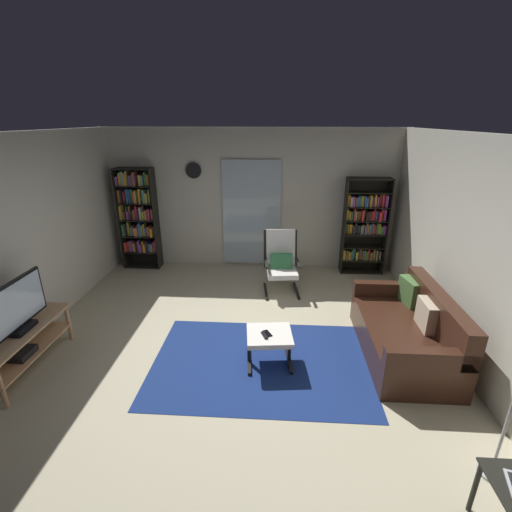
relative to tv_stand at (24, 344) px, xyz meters
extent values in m
plane|color=#BDB494|center=(2.35, 0.53, -0.34)|extent=(7.02, 7.02, 0.00)
cube|color=beige|center=(2.35, 3.43, 0.96)|extent=(5.60, 0.06, 2.60)
cube|color=beige|center=(-0.35, 0.53, 0.96)|extent=(0.06, 6.00, 2.60)
cube|color=beige|center=(5.05, 0.53, 0.96)|extent=(0.06, 6.00, 2.60)
cube|color=silver|center=(2.35, 3.37, 0.71)|extent=(1.10, 0.01, 2.00)
cube|color=navy|center=(2.68, 0.28, -0.34)|extent=(2.56, 1.76, 0.01)
cube|color=tan|center=(0.00, 0.01, 0.16)|extent=(0.41, 1.33, 0.02)
cube|color=tan|center=(0.00, 0.01, -0.11)|extent=(0.37, 1.27, 0.02)
cylinder|color=tan|center=(0.16, -0.60, -0.09)|extent=(0.05, 0.05, 0.49)
cylinder|color=tan|center=(0.16, 0.63, -0.09)|extent=(0.05, 0.05, 0.49)
cylinder|color=tan|center=(-0.16, 0.63, -0.09)|extent=(0.05, 0.05, 0.49)
cube|color=black|center=(0.00, -0.09, -0.06)|extent=(0.25, 0.28, 0.07)
cube|color=black|center=(0.00, 0.01, 0.20)|extent=(0.20, 0.32, 0.05)
cube|color=black|center=(0.00, 0.01, 0.49)|extent=(0.04, 0.93, 0.54)
cube|color=silver|center=(0.02, 0.01, 0.49)|extent=(0.01, 0.88, 0.48)
cube|color=black|center=(-0.11, 3.17, 0.61)|extent=(0.02, 0.30, 1.91)
cube|color=black|center=(0.56, 3.17, 0.61)|extent=(0.02, 0.30, 1.91)
cube|color=black|center=(0.23, 3.31, 0.61)|extent=(0.69, 0.02, 1.91)
cube|color=black|center=(0.23, 3.17, -0.32)|extent=(0.66, 0.28, 0.02)
cube|color=black|center=(0.23, 3.17, -0.02)|extent=(0.66, 0.28, 0.02)
cube|color=black|center=(0.23, 3.17, 0.30)|extent=(0.66, 0.28, 0.02)
cube|color=black|center=(0.23, 3.17, 0.61)|extent=(0.66, 0.28, 0.02)
cube|color=black|center=(0.23, 3.17, 0.93)|extent=(0.66, 0.28, 0.02)
cube|color=black|center=(0.23, 3.17, 1.25)|extent=(0.66, 0.28, 0.02)
cube|color=black|center=(0.23, 3.17, 1.55)|extent=(0.66, 0.28, 0.02)
cube|color=#C53A30|center=(-0.07, 3.16, 0.08)|extent=(0.03, 0.19, 0.18)
cube|color=red|center=(-0.03, 3.17, 0.08)|extent=(0.04, 0.10, 0.19)
cube|color=#3862B2|center=(0.02, 3.15, 0.10)|extent=(0.02, 0.11, 0.22)
cube|color=#94398A|center=(0.04, 3.18, 0.09)|extent=(0.03, 0.17, 0.21)
cube|color=orange|center=(0.09, 3.17, 0.07)|extent=(0.04, 0.13, 0.17)
cube|color=#1F2030|center=(0.13, 3.18, 0.08)|extent=(0.04, 0.14, 0.18)
cube|color=#8D4993|center=(0.18, 3.15, 0.09)|extent=(0.04, 0.12, 0.21)
cube|color=#8E4795|center=(0.23, 3.16, 0.06)|extent=(0.04, 0.23, 0.15)
cube|color=orange|center=(0.26, 3.15, 0.09)|extent=(0.02, 0.12, 0.21)
cube|color=gold|center=(0.30, 3.15, 0.06)|extent=(0.04, 0.19, 0.15)
cube|color=#2B1C2A|center=(0.35, 3.18, 0.10)|extent=(0.03, 0.22, 0.22)
cube|color=#385BA1|center=(0.40, 3.16, 0.07)|extent=(0.04, 0.18, 0.16)
cube|color=#A38C33|center=(0.44, 3.17, 0.06)|extent=(0.03, 0.20, 0.15)
cube|color=#9F428F|center=(0.48, 3.17, 0.09)|extent=(0.04, 0.14, 0.20)
cube|color=red|center=(0.52, 3.16, 0.11)|extent=(0.03, 0.14, 0.25)
cube|color=#347A47|center=(-0.07, 3.16, 0.42)|extent=(0.04, 0.19, 0.22)
cube|color=#2E1A21|center=(-0.03, 3.18, 0.41)|extent=(0.02, 0.18, 0.21)
cube|color=#A78E37|center=(0.01, 3.17, 0.43)|extent=(0.04, 0.10, 0.26)
cube|color=#3D8844|center=(0.06, 3.18, 0.39)|extent=(0.03, 0.16, 0.17)
cube|color=#97498E|center=(0.10, 3.16, 0.40)|extent=(0.03, 0.12, 0.19)
cube|color=gold|center=(0.14, 3.17, 0.39)|extent=(0.02, 0.17, 0.16)
cube|color=orange|center=(0.18, 3.16, 0.39)|extent=(0.04, 0.18, 0.17)
cube|color=#93458B|center=(0.22, 3.17, 0.41)|extent=(0.03, 0.18, 0.22)
cube|color=#296CB4|center=(0.25, 3.16, 0.44)|extent=(0.03, 0.23, 0.27)
cube|color=#9A9834|center=(0.29, 3.15, 0.40)|extent=(0.03, 0.13, 0.20)
cube|color=#A68B30|center=(0.32, 3.17, 0.42)|extent=(0.02, 0.15, 0.24)
cube|color=#3E59B5|center=(0.36, 3.15, 0.38)|extent=(0.04, 0.12, 0.16)
cube|color=orange|center=(0.40, 3.18, 0.39)|extent=(0.03, 0.18, 0.18)
cube|color=red|center=(0.44, 3.17, 0.40)|extent=(0.03, 0.12, 0.19)
cube|color=orange|center=(0.48, 3.15, 0.39)|extent=(0.04, 0.23, 0.16)
cube|color=teal|center=(0.52, 3.18, 0.39)|extent=(0.03, 0.11, 0.17)
cube|color=#A88C2B|center=(-0.07, 3.17, 0.76)|extent=(0.04, 0.23, 0.27)
cube|color=brown|center=(-0.03, 3.16, 0.70)|extent=(0.04, 0.15, 0.16)
cube|color=#3E784A|center=(0.01, 3.19, 0.75)|extent=(0.02, 0.11, 0.26)
cube|color=#9B408D|center=(0.05, 3.17, 0.70)|extent=(0.03, 0.16, 0.16)
cube|color=brown|center=(0.08, 3.17, 0.75)|extent=(0.03, 0.14, 0.26)
cube|color=black|center=(0.12, 3.18, 0.71)|extent=(0.03, 0.22, 0.17)
cube|color=brown|center=(0.17, 3.17, 0.72)|extent=(0.04, 0.19, 0.19)
cube|color=red|center=(0.21, 3.18, 0.75)|extent=(0.04, 0.17, 0.26)
cube|color=#1D1E2E|center=(0.26, 3.18, 0.73)|extent=(0.03, 0.22, 0.21)
cube|color=beige|center=(0.30, 3.17, 0.74)|extent=(0.03, 0.20, 0.24)
cube|color=#979D29|center=(0.34, 3.16, 0.70)|extent=(0.03, 0.19, 0.15)
cube|color=#9DA03D|center=(0.38, 3.19, 0.71)|extent=(0.03, 0.21, 0.17)
cube|color=red|center=(0.42, 3.18, 0.72)|extent=(0.03, 0.21, 0.20)
cube|color=#903193|center=(0.46, 3.16, 0.73)|extent=(0.02, 0.22, 0.22)
cube|color=orange|center=(0.51, 3.16, 0.72)|extent=(0.03, 0.14, 0.20)
cube|color=orange|center=(-0.07, 3.19, 1.06)|extent=(0.04, 0.21, 0.23)
cube|color=#251E29|center=(-0.03, 3.17, 1.07)|extent=(0.02, 0.22, 0.26)
cube|color=red|center=(0.01, 3.17, 1.04)|extent=(0.04, 0.11, 0.21)
cube|color=black|center=(0.05, 3.18, 1.07)|extent=(0.03, 0.11, 0.27)
cube|color=#2865B2|center=(0.09, 3.16, 1.06)|extent=(0.03, 0.19, 0.25)
cube|color=#2E5CAC|center=(0.12, 3.18, 1.06)|extent=(0.02, 0.20, 0.25)
cube|color=#3B8549|center=(0.16, 3.17, 1.06)|extent=(0.04, 0.11, 0.24)
cube|color=red|center=(0.20, 3.16, 1.04)|extent=(0.03, 0.19, 0.20)
cube|color=#A4883E|center=(0.24, 3.15, 1.06)|extent=(0.04, 0.21, 0.24)
cube|color=#408049|center=(0.28, 3.17, 1.04)|extent=(0.04, 0.13, 0.20)
cube|color=orange|center=(0.32, 3.17, 1.07)|extent=(0.02, 0.23, 0.27)
cube|color=#2F844F|center=(0.36, 3.17, 1.05)|extent=(0.02, 0.11, 0.22)
cube|color=teal|center=(0.40, 3.15, 1.06)|extent=(0.04, 0.19, 0.25)
cube|color=#9F9139|center=(0.45, 3.16, 1.04)|extent=(0.04, 0.21, 0.19)
cube|color=#A29C39|center=(0.49, 3.15, 1.07)|extent=(0.03, 0.15, 0.25)
cube|color=#9B4590|center=(-0.07, 3.15, 1.34)|extent=(0.04, 0.19, 0.16)
cube|color=gold|center=(-0.01, 3.17, 1.37)|extent=(0.04, 0.17, 0.22)
cube|color=#599199|center=(0.04, 3.17, 1.39)|extent=(0.04, 0.22, 0.26)
cube|color=orange|center=(0.09, 3.15, 1.37)|extent=(0.04, 0.20, 0.23)
cube|color=olive|center=(0.12, 3.17, 1.39)|extent=(0.03, 0.24, 0.26)
cube|color=brown|center=(0.16, 3.17, 1.35)|extent=(0.02, 0.22, 0.18)
cube|color=#385DB4|center=(0.19, 3.15, 1.35)|extent=(0.02, 0.23, 0.19)
cube|color=#D13C35|center=(0.21, 3.17, 1.36)|extent=(0.02, 0.22, 0.19)
cube|color=brown|center=(0.26, 3.15, 1.38)|extent=(0.04, 0.23, 0.25)
cube|color=black|center=(0.31, 3.16, 1.36)|extent=(0.03, 0.12, 0.20)
cube|color=gold|center=(0.35, 3.17, 1.35)|extent=(0.04, 0.17, 0.19)
cube|color=teal|center=(0.40, 3.17, 1.35)|extent=(0.03, 0.19, 0.18)
cube|color=#2E7D3E|center=(0.45, 3.16, 1.38)|extent=(0.03, 0.12, 0.24)
cube|color=orange|center=(0.49, 3.18, 1.36)|extent=(0.04, 0.15, 0.20)
cube|color=black|center=(4.06, 3.17, 0.55)|extent=(0.02, 0.30, 1.77)
cube|color=black|center=(4.82, 3.17, 0.55)|extent=(0.02, 0.30, 1.77)
cube|color=black|center=(4.44, 3.31, 0.55)|extent=(0.78, 0.02, 1.77)
cube|color=black|center=(4.44, 3.17, -0.32)|extent=(0.75, 0.28, 0.02)
cube|color=black|center=(4.44, 3.17, -0.09)|extent=(0.75, 0.28, 0.02)
cube|color=black|center=(4.44, 3.17, 0.17)|extent=(0.75, 0.28, 0.02)
cube|color=black|center=(4.44, 3.17, 0.42)|extent=(0.75, 0.28, 0.02)
cube|color=black|center=(4.44, 3.17, 0.67)|extent=(0.75, 0.28, 0.02)
cube|color=black|center=(4.44, 3.17, 0.93)|extent=(0.75, 0.28, 0.02)
cube|color=black|center=(4.44, 3.17, 1.18)|extent=(0.75, 0.28, 0.02)
cube|color=black|center=(4.44, 3.17, 1.42)|extent=(0.75, 0.28, 0.02)
cube|color=gold|center=(4.10, 3.15, 0.02)|extent=(0.04, 0.16, 0.19)
cube|color=brown|center=(4.15, 3.16, 0.02)|extent=(0.03, 0.23, 0.20)
cube|color=gold|center=(4.20, 3.16, 0.00)|extent=(0.04, 0.17, 0.15)
cube|color=#347E4E|center=(4.24, 3.15, 0.02)|extent=(0.03, 0.19, 0.20)
cube|color=#3865A5|center=(4.28, 3.18, 0.03)|extent=(0.04, 0.13, 0.22)
cube|color=gold|center=(4.33, 3.15, 0.00)|extent=(0.03, 0.17, 0.15)
cube|color=#418352|center=(4.36, 3.17, 0.00)|extent=(0.03, 0.11, 0.17)
cube|color=brown|center=(4.41, 3.17, 0.03)|extent=(0.04, 0.12, 0.21)
cube|color=brown|center=(4.45, 3.15, 0.02)|extent=(0.03, 0.13, 0.19)
cube|color=#368E3F|center=(4.48, 3.18, 0.02)|extent=(0.03, 0.21, 0.19)
cube|color=brown|center=(4.52, 3.17, 0.00)|extent=(0.02, 0.21, 0.17)
cube|color=red|center=(4.55, 3.18, 0.02)|extent=(0.04, 0.16, 0.20)
cube|color=#39903F|center=(4.59, 3.15, 0.00)|extent=(0.03, 0.17, 0.16)
cube|color=red|center=(4.63, 3.16, 0.02)|extent=(0.02, 0.12, 0.19)
cube|color=beige|center=(4.66, 3.16, 0.02)|extent=(0.02, 0.11, 0.20)
cube|color=#989D2F|center=(4.69, 3.17, 0.02)|extent=(0.02, 0.23, 0.20)
cube|color=#2F1C2C|center=(4.73, 3.18, 0.02)|extent=(0.02, 0.17, 0.19)
cube|color=#BFB0A8|center=(4.77, 3.18, 0.00)|extent=(0.03, 0.15, 0.15)
cube|color=#418047|center=(4.10, 3.18, 0.52)|extent=(0.04, 0.10, 0.18)
cube|color=orange|center=(4.13, 3.16, 0.52)|extent=(0.02, 0.15, 0.18)
cube|color=gold|center=(4.18, 3.16, 0.51)|extent=(0.04, 0.14, 0.17)
cube|color=#2A212D|center=(4.22, 3.15, 0.51)|extent=(0.02, 0.23, 0.16)
cube|color=black|center=(4.26, 3.16, 0.53)|extent=(0.04, 0.16, 0.21)
cube|color=#222A1E|center=(4.32, 3.16, 0.51)|extent=(0.04, 0.15, 0.16)
cube|color=#59979D|center=(4.37, 3.15, 0.50)|extent=(0.04, 0.16, 0.15)
cube|color=orange|center=(4.40, 3.15, 0.52)|extent=(0.02, 0.13, 0.18)
cube|color=#883D86|center=(4.43, 3.15, 0.51)|extent=(0.02, 0.19, 0.16)
cube|color=#3F884F|center=(4.46, 3.18, 0.53)|extent=(0.03, 0.20, 0.21)
cube|color=orange|center=(4.49, 3.15, 0.51)|extent=(0.02, 0.13, 0.17)
cube|color=#3E54A2|center=(4.52, 3.15, 0.52)|extent=(0.03, 0.18, 0.19)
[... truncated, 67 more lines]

